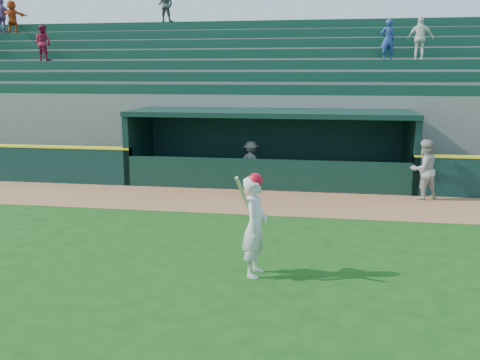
{
  "coord_description": "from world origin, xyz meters",
  "views": [
    {
      "loc": [
        1.95,
        -10.1,
        3.67
      ],
      "look_at": [
        0.0,
        1.6,
        1.3
      ],
      "focal_mm": 40.0,
      "sensor_mm": 36.0,
      "label": 1
    }
  ],
  "objects": [
    {
      "name": "ground",
      "position": [
        0.0,
        0.0,
        0.0
      ],
      "size": [
        120.0,
        120.0,
        0.0
      ],
      "primitive_type": "plane",
      "color": "#144210",
      "rests_on": "ground"
    },
    {
      "name": "warning_track",
      "position": [
        0.0,
        4.9,
        0.01
      ],
      "size": [
        40.0,
        3.0,
        0.01
      ],
      "primitive_type": "cube",
      "color": "#98623C",
      "rests_on": "ground"
    },
    {
      "name": "dugout_player_front",
      "position": [
        4.74,
        6.07,
        0.89
      ],
      "size": [
        1.08,
        1.0,
        1.78
      ],
      "primitive_type": "imported",
      "rotation": [
        0.0,
        0.0,
        3.64
      ],
      "color": "#ACADA7",
      "rests_on": "ground"
    },
    {
      "name": "dugout_player_inside",
      "position": [
        -0.62,
        7.62,
        0.71
      ],
      "size": [
        1.06,
        0.86,
        1.43
      ],
      "primitive_type": "imported",
      "rotation": [
        0.0,
        0.0,
        2.73
      ],
      "color": "gray",
      "rests_on": "ground"
    },
    {
      "name": "dugout",
      "position": [
        0.0,
        8.0,
        1.36
      ],
      "size": [
        9.4,
        2.8,
        2.46
      ],
      "color": "#60605C",
      "rests_on": "ground"
    },
    {
      "name": "stands",
      "position": [
        -0.05,
        12.57,
        2.4
      ],
      "size": [
        34.5,
        6.25,
        7.54
      ],
      "color": "slate",
      "rests_on": "ground"
    },
    {
      "name": "batter_at_plate",
      "position": [
        0.68,
        -0.8,
        0.96
      ],
      "size": [
        0.56,
        0.82,
        1.94
      ],
      "color": "silver",
      "rests_on": "ground"
    }
  ]
}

